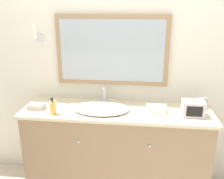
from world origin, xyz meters
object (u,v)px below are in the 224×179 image
soap_bottle (53,108)px  picture_frame (202,104)px  appliance_box (193,108)px  sink_basin (101,108)px

soap_bottle → picture_frame: size_ratio=1.30×
soap_bottle → appliance_box: size_ratio=0.85×
picture_frame → sink_basin: bearing=-173.8°
sink_basin → soap_bottle: sink_basin is taller
soap_bottle → picture_frame: bearing=10.4°
sink_basin → picture_frame: size_ratio=4.27×
sink_basin → appliance_box: sink_basin is taller
picture_frame → soap_bottle: bearing=-169.6°
picture_frame → appliance_box: bearing=-128.3°
soap_bottle → appliance_box: bearing=5.1°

